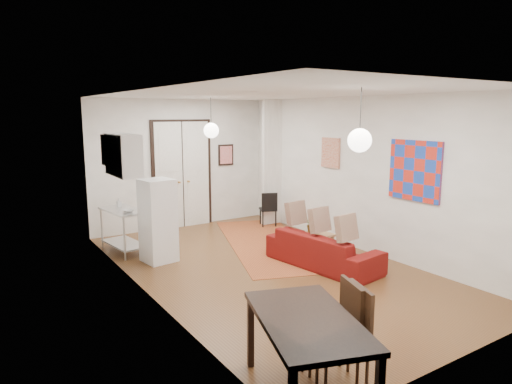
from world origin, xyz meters
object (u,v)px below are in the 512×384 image
kitchen_counter (124,225)px  fridge (158,221)px  dining_table (307,327)px  dining_chair_far (332,326)px  dining_chair_near (323,321)px  black_side_chair (266,206)px  sofa (323,249)px  coffee_table (309,238)px

kitchen_counter → fridge: 0.96m
dining_table → dining_chair_far: bearing=14.2°
dining_chair_near → fridge: bearing=-160.6°
black_side_chair → dining_table: bearing=81.3°
sofa → fridge: size_ratio=1.39×
sofa → black_side_chair: (0.83, 2.95, 0.16)m
sofa → dining_table: bearing=128.3°
sofa → coffee_table: sofa is taller
sofa → black_side_chair: black_side_chair is taller
fridge → dining_chair_near: bearing=-97.4°
fridge → kitchen_counter: bearing=103.6°
dining_table → black_side_chair: (3.42, 5.66, -0.24)m
dining_table → dining_chair_near: 0.47m
coffee_table → fridge: (-2.40, 1.23, 0.39)m
dining_chair_far → sofa: bearing=158.7°
coffee_table → fridge: 2.73m
coffee_table → dining_chair_far: bearing=-126.5°
sofa → dining_table: dining_table is taller
kitchen_counter → coffee_table: bearing=-45.4°
dining_chair_near → sofa: bearing=157.4°
fridge → dining_chair_far: 4.42m
fridge → dining_chair_near: fridge is taller
kitchen_counter → dining_chair_near: (0.39, -5.17, 0.06)m
kitchen_counter → fridge: fridge is taller
sofa → dining_chair_far: size_ratio=2.08×
dining_chair_near → black_side_chair: 6.23m
sofa → kitchen_counter: size_ratio=1.80×
dining_chair_near → coffee_table: bearing=161.3°
kitchen_counter → dining_chair_near: 5.18m
kitchen_counter → dining_table: kitchen_counter is taller
sofa → kitchen_counter: 3.73m
black_side_chair → dining_chair_far: bearing=83.8°
kitchen_counter → dining_table: (0.00, -5.38, 0.19)m
black_side_chair → sofa: bearing=96.6°
kitchen_counter → fridge: size_ratio=0.77×
sofa → black_side_chair: bearing=-23.8°
fridge → dining_table: bearing=-102.4°
kitchen_counter → fridge: bearing=-76.4°
fridge → dining_chair_near: size_ratio=1.49×
dining_chair_near → black_side_chair: dining_chair_near is taller
coffee_table → kitchen_counter: bearing=142.6°
fridge → dining_table: (-0.34, -4.51, -0.03)m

